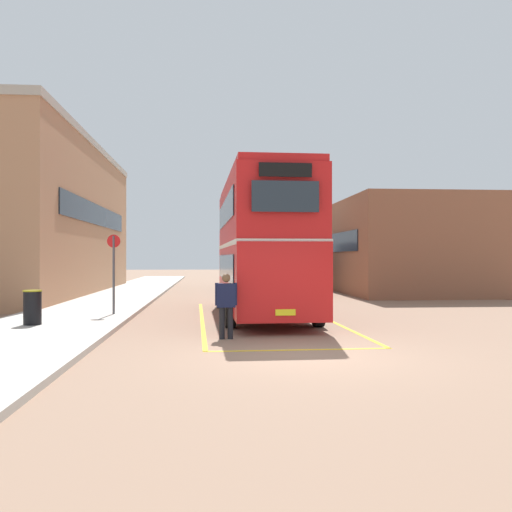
{
  "coord_description": "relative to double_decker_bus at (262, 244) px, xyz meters",
  "views": [
    {
      "loc": [
        -1.93,
        -11.49,
        2.04
      ],
      "look_at": [
        -0.2,
        9.78,
        2.09
      ],
      "focal_mm": 39.42,
      "sensor_mm": 36.0,
      "label": 1
    }
  ],
  "objects": [
    {
      "name": "bay_marking_yellow",
      "position": [
        0.02,
        -1.94,
        -2.51
      ],
      "size": [
        4.54,
        12.55,
        0.01
      ],
      "color": "gold",
      "rests_on": "ground"
    },
    {
      "name": "pedestrian_boarding",
      "position": [
        -1.39,
        -5.43,
        -1.58
      ],
      "size": [
        0.55,
        0.24,
        1.63
      ],
      "color": "black",
      "rests_on": "ground"
    },
    {
      "name": "single_deck_bus",
      "position": [
        2.53,
        15.75,
        -0.88
      ],
      "size": [
        3.02,
        8.17,
        3.02
      ],
      "color": "black",
      "rests_on": "ground"
    },
    {
      "name": "brick_building_left",
      "position": [
        -11.05,
        11.97,
        1.63
      ],
      "size": [
        6.33,
        21.16,
        8.27
      ],
      "color": "#AD7A56",
      "rests_on": "ground"
    },
    {
      "name": "bus_stop_sign",
      "position": [
        -5.01,
        -0.32,
        -0.77
      ],
      "size": [
        0.44,
        0.08,
        2.66
      ],
      "color": "#4C4C51",
      "rests_on": "sidewalk_left"
    },
    {
      "name": "depot_building_right",
      "position": [
        9.52,
        14.01,
        0.13
      ],
      "size": [
        7.82,
        15.04,
        5.29
      ],
      "color": "brown",
      "rests_on": "ground"
    },
    {
      "name": "ground_plane",
      "position": [
        0.15,
        6.44,
        -2.51
      ],
      "size": [
        135.6,
        135.6,
        0.0
      ],
      "primitive_type": "plane",
      "color": "#846651"
    },
    {
      "name": "litter_bin",
      "position": [
        -6.78,
        -3.18,
        -1.88
      ],
      "size": [
        0.52,
        0.52,
        0.98
      ],
      "color": "black",
      "rests_on": "sidewalk_left"
    },
    {
      "name": "sidewalk_left",
      "position": [
        -6.35,
        8.84,
        -2.44
      ],
      "size": [
        4.0,
        57.6,
        0.14
      ],
      "primitive_type": "cube",
      "color": "#B2ADA3",
      "rests_on": "ground"
    },
    {
      "name": "double_decker_bus",
      "position": [
        0.0,
        0.0,
        0.0
      ],
      "size": [
        3.05,
        10.51,
        4.75
      ],
      "color": "black",
      "rests_on": "ground"
    }
  ]
}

